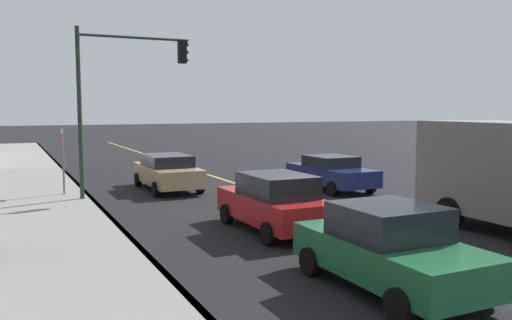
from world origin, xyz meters
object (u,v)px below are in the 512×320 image
(car_tan, at_px, (167,171))
(car_green, at_px, (390,248))
(traffic_light_mast, at_px, (121,84))
(car_red, at_px, (274,202))
(car_navy, at_px, (331,172))
(street_sign_post, at_px, (63,156))

(car_tan, bearing_deg, car_green, -178.45)
(car_tan, distance_m, traffic_light_mast, 4.55)
(car_red, distance_m, car_navy, 8.21)
(street_sign_post, bearing_deg, car_green, -161.52)
(car_red, bearing_deg, street_sign_post, 29.63)
(car_tan, relative_size, traffic_light_mast, 0.73)
(car_red, relative_size, car_tan, 0.90)
(car_tan, height_order, traffic_light_mast, traffic_light_mast)
(car_tan, bearing_deg, street_sign_post, 93.30)
(car_tan, relative_size, street_sign_post, 1.68)
(car_green, bearing_deg, car_navy, -28.52)
(car_tan, xyz_separation_m, street_sign_post, (-0.24, 4.24, 0.87))
(car_green, height_order, car_tan, car_green)
(street_sign_post, bearing_deg, traffic_light_mast, -124.36)
(car_tan, bearing_deg, car_navy, -114.77)
(car_red, bearing_deg, car_tan, 3.99)
(car_green, distance_m, traffic_light_mast, 13.20)
(car_navy, distance_m, street_sign_post, 11.03)
(car_red, relative_size, car_green, 1.02)
(car_red, xyz_separation_m, street_sign_post, (8.53, 4.85, 0.82))
(car_navy, distance_m, car_tan, 7.06)
(car_red, xyz_separation_m, car_green, (-5.29, 0.23, -0.03))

